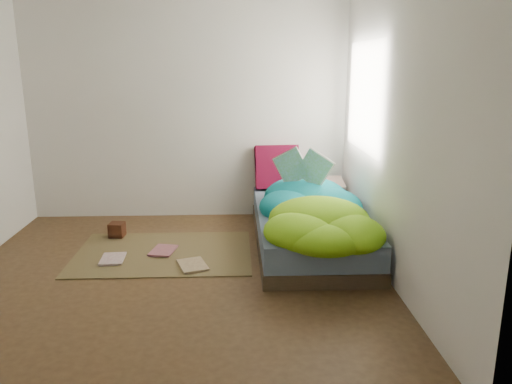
{
  "coord_description": "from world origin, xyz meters",
  "views": [
    {
      "loc": [
        0.52,
        -3.79,
        1.71
      ],
      "look_at": [
        0.71,
        0.75,
        0.53
      ],
      "focal_mm": 35.0,
      "sensor_mm": 36.0,
      "label": 1
    }
  ],
  "objects_px": {
    "bed": "(309,228)",
    "floor_book_a": "(101,259)",
    "pillow_magenta": "(277,167)",
    "floor_book_b": "(152,250)",
    "open_book": "(303,158)",
    "wooden_box": "(117,230)"
  },
  "relations": [
    {
      "from": "open_book",
      "to": "floor_book_b",
      "type": "height_order",
      "value": "open_book"
    },
    {
      "from": "pillow_magenta",
      "to": "wooden_box",
      "type": "xyz_separation_m",
      "value": [
        -1.66,
        -0.62,
        -0.5
      ]
    },
    {
      "from": "bed",
      "to": "floor_book_a",
      "type": "xyz_separation_m",
      "value": [
        -1.9,
        -0.35,
        -0.15
      ]
    },
    {
      "from": "bed",
      "to": "wooden_box",
      "type": "xyz_separation_m",
      "value": [
        -1.89,
        0.29,
        -0.09
      ]
    },
    {
      "from": "wooden_box",
      "to": "floor_book_b",
      "type": "height_order",
      "value": "wooden_box"
    },
    {
      "from": "pillow_magenta",
      "to": "open_book",
      "type": "bearing_deg",
      "value": -79.64
    },
    {
      "from": "floor_book_b",
      "to": "pillow_magenta",
      "type": "bearing_deg",
      "value": 52.16
    },
    {
      "from": "bed",
      "to": "floor_book_a",
      "type": "relative_size",
      "value": 7.18
    },
    {
      "from": "wooden_box",
      "to": "floor_book_a",
      "type": "relative_size",
      "value": 0.51
    },
    {
      "from": "pillow_magenta",
      "to": "floor_book_b",
      "type": "bearing_deg",
      "value": -143.51
    },
    {
      "from": "pillow_magenta",
      "to": "wooden_box",
      "type": "relative_size",
      "value": 3.39
    },
    {
      "from": "bed",
      "to": "wooden_box",
      "type": "relative_size",
      "value": 14.16
    },
    {
      "from": "open_book",
      "to": "floor_book_b",
      "type": "xyz_separation_m",
      "value": [
        -1.42,
        -0.31,
        -0.8
      ]
    },
    {
      "from": "bed",
      "to": "open_book",
      "type": "relative_size",
      "value": 4.16
    },
    {
      "from": "open_book",
      "to": "pillow_magenta",
      "type": "bearing_deg",
      "value": 128.87
    },
    {
      "from": "pillow_magenta",
      "to": "wooden_box",
      "type": "distance_m",
      "value": 1.84
    },
    {
      "from": "bed",
      "to": "floor_book_b",
      "type": "distance_m",
      "value": 1.49
    },
    {
      "from": "floor_book_a",
      "to": "pillow_magenta",
      "type": "bearing_deg",
      "value": 33.81
    },
    {
      "from": "open_book",
      "to": "wooden_box",
      "type": "xyz_separation_m",
      "value": [
        -1.84,
        0.12,
        -0.74
      ]
    },
    {
      "from": "pillow_magenta",
      "to": "floor_book_b",
      "type": "relative_size",
      "value": 1.7
    },
    {
      "from": "bed",
      "to": "pillow_magenta",
      "type": "distance_m",
      "value": 1.02
    },
    {
      "from": "pillow_magenta",
      "to": "open_book",
      "type": "xyz_separation_m",
      "value": [
        0.19,
        -0.74,
        0.25
      ]
    }
  ]
}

